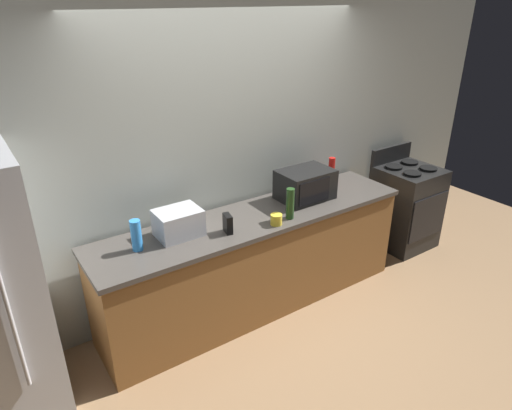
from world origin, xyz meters
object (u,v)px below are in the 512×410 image
bottle_wine (290,204)px  toaster_oven (178,223)px  bottle_spray_cleaner (136,235)px  stove_range (405,206)px  bottle_hot_sauce (331,172)px  microwave (305,185)px  mug_yellow (276,219)px  cordless_phone (228,224)px

bottle_wine → toaster_oven: bearing=164.0°
toaster_oven → bottle_spray_cleaner: bottle_spray_cleaner is taller
stove_range → bottle_spray_cleaner: (-3.02, 0.03, 0.56)m
bottle_wine → bottle_hot_sauce: 0.84m
microwave → mug_yellow: (-0.52, -0.27, -0.09)m
microwave → cordless_phone: size_ratio=3.20×
microwave → bottle_wine: (-0.36, -0.24, -0.00)m
toaster_oven → cordless_phone: 0.38m
mug_yellow → bottle_spray_cleaner: bearing=167.0°
bottle_hot_sauce → stove_range: bearing=-7.9°
cordless_phone → bottle_wine: size_ratio=0.57×
bottle_wine → bottle_hot_sauce: (0.77, 0.34, 0.01)m
mug_yellow → cordless_phone: bearing=164.7°
stove_range → toaster_oven: toaster_oven is taller
microwave → mug_yellow: 0.59m
stove_range → microwave: (-1.43, 0.05, 0.57)m
stove_range → microwave: 1.54m
stove_range → bottle_wine: size_ratio=4.08×
toaster_oven → mug_yellow: (0.72, -0.28, -0.06)m
toaster_oven → cordless_phone: toaster_oven is taller
cordless_phone → bottle_spray_cleaner: (-0.68, 0.14, 0.04)m
bottle_hot_sauce → microwave: bearing=-166.8°
microwave → bottle_wine: 0.44m
bottle_wine → bottle_hot_sauce: bearing=23.6°
toaster_oven → bottle_hot_sauce: bottle_hot_sauce is taller
cordless_phone → bottle_hot_sauce: size_ratio=0.53×
cordless_phone → bottle_hot_sauce: bottle_hot_sauce is taller
stove_range → mug_yellow: (-1.95, -0.22, 0.48)m
microwave → toaster_oven: 1.25m
bottle_spray_cleaner → cordless_phone: bearing=-11.7°
toaster_oven → bottle_spray_cleaner: size_ratio=1.43×
bottle_wine → mug_yellow: bottle_wine is taller
toaster_oven → cordless_phone: size_ratio=2.27×
bottle_wine → bottle_hot_sauce: size_ratio=0.94×
bottle_spray_cleaner → mug_yellow: (1.07, -0.25, -0.07)m
stove_range → bottle_wine: bearing=-173.9°
cordless_phone → bottle_hot_sauce: (1.32, 0.26, 0.07)m
stove_range → bottle_spray_cleaner: size_ratio=4.55×
bottle_hot_sauce → bottle_wine: bearing=-156.4°
microwave → toaster_oven: (-1.25, 0.01, -0.03)m
bottle_spray_cleaner → mug_yellow: bottle_spray_cleaner is taller
cordless_phone → bottle_spray_cleaner: bearing=-179.3°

